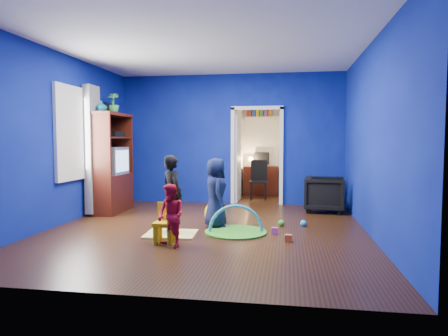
% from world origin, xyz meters
% --- Properties ---
extents(floor, '(5.00, 5.50, 0.01)m').
position_xyz_m(floor, '(0.00, 0.00, 0.00)').
color(floor, black).
rests_on(floor, ground).
extents(ceiling, '(5.00, 5.50, 0.01)m').
position_xyz_m(ceiling, '(0.00, 0.00, 2.90)').
color(ceiling, white).
rests_on(ceiling, wall_back).
extents(wall_back, '(5.00, 0.02, 2.90)m').
position_xyz_m(wall_back, '(0.00, 2.75, 1.45)').
color(wall_back, navy).
rests_on(wall_back, floor).
extents(wall_front, '(5.00, 0.02, 2.90)m').
position_xyz_m(wall_front, '(0.00, -2.75, 1.45)').
color(wall_front, navy).
rests_on(wall_front, floor).
extents(wall_left, '(0.02, 5.50, 2.90)m').
position_xyz_m(wall_left, '(-2.50, 0.00, 1.45)').
color(wall_left, navy).
rests_on(wall_left, floor).
extents(wall_right, '(0.02, 5.50, 2.90)m').
position_xyz_m(wall_right, '(2.50, 0.00, 1.45)').
color(wall_right, navy).
rests_on(wall_right, floor).
extents(alcove, '(1.00, 1.75, 2.50)m').
position_xyz_m(alcove, '(0.60, 3.62, 1.25)').
color(alcove, silver).
rests_on(alcove, floor).
extents(armchair, '(0.84, 0.82, 0.70)m').
position_xyz_m(armchair, '(2.02, 1.97, 0.35)').
color(armchair, black).
rests_on(armchair, floor).
extents(child_black, '(0.51, 0.52, 1.20)m').
position_xyz_m(child_black, '(-0.45, -0.32, 0.60)').
color(child_black, black).
rests_on(child_black, floor).
extents(child_navy, '(0.53, 0.65, 1.14)m').
position_xyz_m(child_navy, '(0.12, 0.21, 0.57)').
color(child_navy, '#101A3C').
rests_on(child_navy, floor).
extents(toddler_red, '(0.52, 0.50, 0.85)m').
position_xyz_m(toddler_red, '(-0.26, -1.08, 0.42)').
color(toddler_red, '#B11213').
rests_on(toddler_red, floor).
extents(vase, '(0.26, 0.26, 0.21)m').
position_xyz_m(vase, '(-2.22, 0.99, 2.07)').
color(vase, '#0C4E60').
rests_on(vase, tv_armoire).
extents(potted_plant, '(0.30, 0.30, 0.43)m').
position_xyz_m(potted_plant, '(-2.22, 1.51, 2.17)').
color(potted_plant, green).
rests_on(potted_plant, tv_armoire).
extents(tv_armoire, '(0.58, 1.14, 1.96)m').
position_xyz_m(tv_armoire, '(-2.22, 1.29, 0.98)').
color(tv_armoire, '#3D0E0A').
rests_on(tv_armoire, floor).
extents(crt_tv, '(0.46, 0.70, 0.54)m').
position_xyz_m(crt_tv, '(-2.18, 1.29, 1.02)').
color(crt_tv, silver).
rests_on(crt_tv, tv_armoire).
extents(yellow_blanket, '(0.79, 0.65, 0.03)m').
position_xyz_m(yellow_blanket, '(-0.45, -0.42, 0.01)').
color(yellow_blanket, '#F2E07A').
rests_on(yellow_blanket, floor).
extents(hopper_ball, '(0.38, 0.38, 0.38)m').
position_xyz_m(hopper_ball, '(0.07, 0.46, 0.19)').
color(hopper_ball, yellow).
rests_on(hopper_ball, floor).
extents(kid_chair, '(0.28, 0.28, 0.50)m').
position_xyz_m(kid_chair, '(-0.41, -0.88, 0.25)').
color(kid_chair, yellow).
rests_on(kid_chair, floor).
extents(play_mat, '(0.96, 0.96, 0.03)m').
position_xyz_m(play_mat, '(0.50, -0.12, 0.01)').
color(play_mat, '#418E20').
rests_on(play_mat, floor).
extents(toy_arch, '(0.85, 0.18, 0.85)m').
position_xyz_m(toy_arch, '(0.50, -0.12, 0.02)').
color(toy_arch, '#3F8CD8').
rests_on(toy_arch, floor).
extents(window_left, '(0.03, 0.95, 1.55)m').
position_xyz_m(window_left, '(-2.48, 0.35, 1.55)').
color(window_left, white).
rests_on(window_left, wall_left).
extents(curtain, '(0.14, 0.42, 2.40)m').
position_xyz_m(curtain, '(-2.37, 0.90, 1.25)').
color(curtain, slate).
rests_on(curtain, floor).
extents(doorway, '(1.16, 0.10, 2.10)m').
position_xyz_m(doorway, '(0.60, 2.75, 1.05)').
color(doorway, white).
rests_on(doorway, floor).
extents(study_desk, '(0.88, 0.44, 0.75)m').
position_xyz_m(study_desk, '(0.60, 4.26, 0.38)').
color(study_desk, '#3D140A').
rests_on(study_desk, floor).
extents(desk_monitor, '(0.40, 0.05, 0.32)m').
position_xyz_m(desk_monitor, '(0.60, 4.38, 0.95)').
color(desk_monitor, black).
rests_on(desk_monitor, study_desk).
extents(desk_lamp, '(0.14, 0.14, 0.14)m').
position_xyz_m(desk_lamp, '(0.32, 4.32, 0.93)').
color(desk_lamp, '#FFD88C').
rests_on(desk_lamp, study_desk).
extents(folding_chair, '(0.40, 0.40, 0.92)m').
position_xyz_m(folding_chair, '(0.60, 3.30, 0.46)').
color(folding_chair, black).
rests_on(folding_chair, floor).
extents(book_shelf, '(0.88, 0.24, 0.04)m').
position_xyz_m(book_shelf, '(0.60, 4.37, 2.02)').
color(book_shelf, white).
rests_on(book_shelf, study_desk).
extents(toy_0, '(0.10, 0.08, 0.10)m').
position_xyz_m(toy_0, '(1.30, -0.54, 0.05)').
color(toy_0, orange).
rests_on(toy_0, floor).
extents(toy_1, '(0.11, 0.11, 0.11)m').
position_xyz_m(toy_1, '(1.55, 0.51, 0.06)').
color(toy_1, '#28ACE6').
rests_on(toy_1, floor).
extents(toy_2, '(0.11, 0.11, 0.11)m').
position_xyz_m(toy_2, '(1.18, 0.48, 0.06)').
color(toy_2, green).
rests_on(toy_2, floor).
extents(toy_3, '(0.10, 0.08, 0.10)m').
position_xyz_m(toy_3, '(1.10, -0.10, 0.05)').
color(toy_3, '#BF4795').
rests_on(toy_3, floor).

